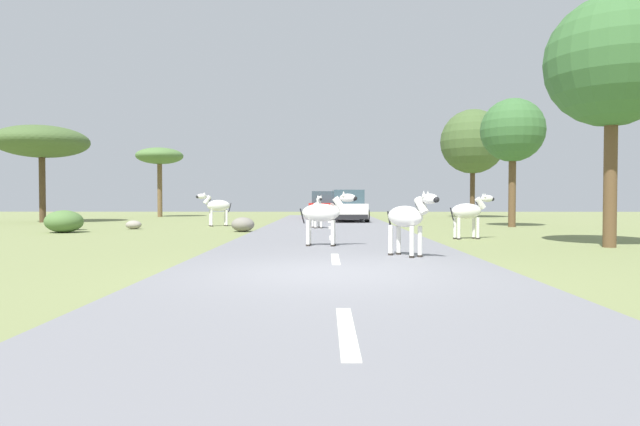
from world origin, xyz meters
TOP-DOWN VIEW (x-y plane):
  - ground_plane at (0.00, 0.00)m, footprint 90.00×90.00m
  - road at (0.14, 0.00)m, footprint 6.00×64.00m
  - lane_markings at (0.14, -1.00)m, footprint 0.16×56.00m
  - zebra_0 at (-0.42, 13.75)m, footprint 0.57×1.48m
  - zebra_1 at (-0.11, 5.09)m, footprint 1.52×0.51m
  - zebra_2 at (1.70, 2.51)m, footprint 1.07×1.29m
  - zebra_3 at (-5.22, 16.21)m, footprint 1.58×0.99m
  - zebra_4 at (4.53, 8.21)m, footprint 1.54×0.64m
  - car_0 at (-0.07, 26.25)m, footprint 2.28×4.46m
  - car_1 at (1.18, 20.90)m, footprint 2.14×4.40m
  - tree_0 at (7.49, 5.30)m, footprint 3.42×3.42m
  - tree_1 at (-12.02, 29.42)m, footprint 3.34×3.34m
  - tree_2 at (8.49, 15.69)m, footprint 2.89×2.89m
  - tree_3 at (-15.64, 20.26)m, footprint 4.96×4.96m
  - tree_4 at (10.05, 28.06)m, footprint 4.41×4.41m
  - bush_1 at (-10.08, 11.34)m, footprint 1.43×1.28m
  - bush_4 at (-10.61, 13.08)m, footprint 0.92×0.82m
  - rock_0 at (-8.27, 13.72)m, footprint 0.67×0.51m
  - rock_1 at (-3.32, 11.99)m, footprint 0.90×0.81m

SIDE VIEW (x-z plane):
  - ground_plane at x=0.00m, z-range 0.00..0.00m
  - road at x=0.14m, z-range 0.00..0.05m
  - lane_markings at x=0.14m, z-range 0.05..0.06m
  - rock_0 at x=-8.27m, z-range 0.00..0.37m
  - bush_4 at x=-10.61m, z-range 0.00..0.55m
  - rock_1 at x=-3.32m, z-range 0.00..0.57m
  - bush_1 at x=-10.08m, z-range 0.00..0.86m
  - car_0 at x=-0.07m, z-range -0.02..1.72m
  - car_1 at x=1.18m, z-range -0.02..1.72m
  - zebra_4 at x=4.53m, z-range 0.14..1.62m
  - zebra_2 at x=1.70m, z-range 0.19..1.59m
  - zebra_0 at x=-0.42m, z-range 0.19..1.60m
  - zebra_1 at x=-0.11m, z-range 0.19..1.63m
  - zebra_3 at x=-5.22m, z-range 0.15..1.75m
  - tree_1 at x=-12.02m, z-range 1.82..6.79m
  - tree_2 at x=8.49m, z-range 1.46..7.34m
  - tree_3 at x=-15.64m, z-range 1.76..7.05m
  - tree_0 at x=7.49m, z-range 1.57..8.20m
  - tree_4 at x=10.05m, z-range 1.50..8.95m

